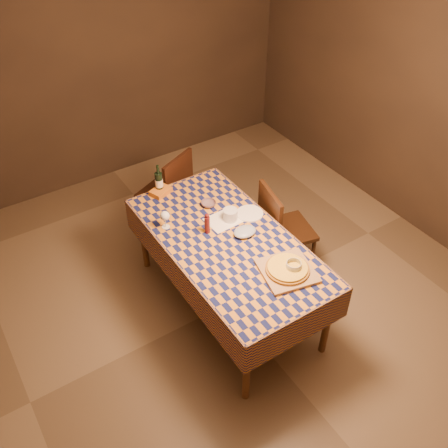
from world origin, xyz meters
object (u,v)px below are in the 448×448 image
at_px(pizza, 287,268).
at_px(wine_bottle, 159,182).
at_px(white_plate, 250,213).
at_px(chair_far, 170,190).
at_px(bowl, 209,204).
at_px(chair_right, 280,226).
at_px(cutting_board, 287,271).
at_px(dining_table, 227,247).

bearing_deg(pizza, wine_bottle, 103.04).
distance_m(white_plate, chair_far, 1.04).
bearing_deg(bowl, chair_right, -31.75).
bearing_deg(white_plate, chair_right, -8.69).
bearing_deg(chair_right, cutting_board, -125.70).
distance_m(bowl, white_plate, 0.37).
distance_m(wine_bottle, white_plate, 0.86).
relative_size(dining_table, bowl, 14.53).
bearing_deg(white_plate, wine_bottle, 125.01).
bearing_deg(wine_bottle, pizza, -76.96).
xyz_separation_m(bowl, wine_bottle, (-0.26, 0.41, 0.08)).
bearing_deg(white_plate, dining_table, -153.34).
height_order(pizza, white_plate, pizza).
relative_size(cutting_board, chair_right, 0.40).
height_order(bowl, chair_right, chair_right).
bearing_deg(chair_far, wine_bottle, -129.67).
distance_m(wine_bottle, chair_far, 0.51).
bearing_deg(chair_right, chair_far, 118.77).
bearing_deg(chair_right, pizza, -125.70).
bearing_deg(chair_far, bowl, -88.15).
distance_m(cutting_board, pizza, 0.03).
bearing_deg(white_plate, pizza, -103.00).
height_order(white_plate, chair_far, chair_far).
xyz_separation_m(bowl, chair_far, (-0.02, 0.69, -0.27)).
xyz_separation_m(cutting_board, chair_far, (-0.09, 1.68, -0.26)).
distance_m(cutting_board, bowl, 1.00).
height_order(chair_far, chair_right, same).
bearing_deg(white_plate, chair_far, 104.51).
bearing_deg(chair_far, chair_right, -61.23).
bearing_deg(cutting_board, white_plate, 77.00).
relative_size(bowl, wine_bottle, 0.46).
bearing_deg(wine_bottle, white_plate, -54.99).
bearing_deg(dining_table, pizza, -72.07).
distance_m(pizza, chair_right, 0.86).
bearing_deg(bowl, chair_far, 91.85).
relative_size(white_plate, chair_right, 0.24).
relative_size(cutting_board, white_plate, 1.66).
height_order(pizza, wine_bottle, wine_bottle).
bearing_deg(dining_table, chair_right, 10.64).
distance_m(pizza, bowl, 1.00).
distance_m(dining_table, cutting_board, 0.57).
bearing_deg(bowl, dining_table, -103.03).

